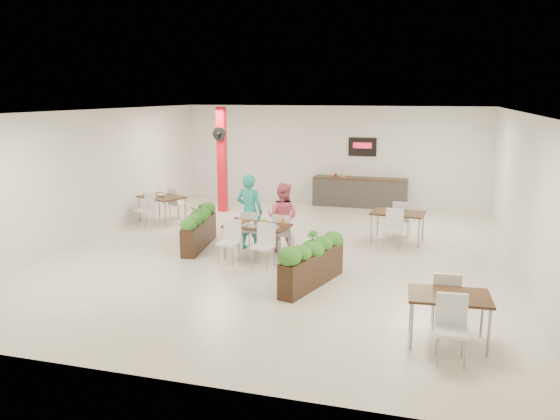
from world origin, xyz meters
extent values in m
plane|color=beige|center=(0.00, 0.00, 0.00)|extent=(12.00, 12.00, 0.00)
cube|color=white|center=(0.00, 6.00, 1.60)|extent=(10.00, 0.10, 3.20)
cube|color=white|center=(0.00, -6.00, 1.60)|extent=(10.00, 0.10, 3.20)
cube|color=white|center=(-5.00, 0.00, 1.60)|extent=(0.10, 12.00, 3.20)
cube|color=white|center=(5.00, 0.00, 1.60)|extent=(0.10, 12.00, 3.20)
cube|color=white|center=(0.00, 0.00, 3.20)|extent=(10.00, 12.00, 0.04)
cube|color=red|center=(-3.00, 3.80, 1.60)|extent=(0.25, 0.25, 3.20)
cylinder|color=black|center=(-3.00, 3.62, 2.40)|extent=(0.40, 0.06, 0.40)
sphere|color=black|center=(-3.00, 3.58, 2.40)|extent=(0.12, 0.12, 0.12)
cube|color=#2E2B29|center=(1.00, 5.65, 0.45)|extent=(3.00, 0.60, 0.90)
cube|color=black|center=(1.00, 5.65, 0.92)|extent=(3.00, 0.62, 0.04)
cube|color=black|center=(1.00, 5.96, 1.90)|extent=(0.90, 0.04, 0.60)
cube|color=#EB1B3D|center=(1.00, 5.93, 1.95)|extent=(0.60, 0.02, 0.18)
imported|color=maroon|center=(0.20, 5.65, 1.04)|extent=(0.09, 0.09, 0.19)
imported|color=gold|center=(0.45, 5.65, 1.02)|extent=(0.13, 0.13, 0.17)
cube|color=black|center=(-0.42, -0.62, 0.73)|extent=(1.48, 0.95, 0.04)
cylinder|color=gray|center=(-1.10, -0.89, 0.35)|extent=(0.04, 0.04, 0.71)
cylinder|color=gray|center=(0.18, -1.03, 0.35)|extent=(0.04, 0.04, 0.71)
cylinder|color=gray|center=(-1.02, -0.21, 0.35)|extent=(0.04, 0.04, 0.71)
cylinder|color=gray|center=(0.25, -0.36, 0.35)|extent=(0.04, 0.04, 0.71)
cube|color=white|center=(-0.75, 0.02, 0.45)|extent=(0.46, 0.46, 0.05)
cube|color=white|center=(-0.77, -0.17, 0.70)|extent=(0.42, 0.09, 0.45)
cylinder|color=gray|center=(-0.56, 0.17, 0.21)|extent=(0.02, 0.02, 0.43)
cylinder|color=gray|center=(-0.90, 0.21, 0.21)|extent=(0.02, 0.02, 0.43)
cylinder|color=gray|center=(-0.60, -0.17, 0.21)|extent=(0.02, 0.02, 0.43)
cylinder|color=gray|center=(-0.94, -0.13, 0.21)|extent=(0.02, 0.02, 0.43)
cube|color=white|center=(0.04, -0.07, 0.45)|extent=(0.46, 0.46, 0.05)
cube|color=white|center=(0.02, -0.26, 0.70)|extent=(0.42, 0.09, 0.45)
cylinder|color=gray|center=(0.23, 0.08, 0.21)|extent=(0.02, 0.02, 0.43)
cylinder|color=gray|center=(-0.11, 0.12, 0.21)|extent=(0.02, 0.02, 0.43)
cylinder|color=gray|center=(0.19, -0.26, 0.21)|extent=(0.02, 0.02, 0.43)
cylinder|color=gray|center=(-0.14, -0.22, 0.21)|extent=(0.02, 0.02, 0.43)
cube|color=white|center=(-0.89, -1.18, 0.45)|extent=(0.46, 0.46, 0.05)
cube|color=white|center=(-0.87, -0.99, 0.70)|extent=(0.42, 0.09, 0.45)
cylinder|color=gray|center=(-1.07, -1.33, 0.21)|extent=(0.02, 0.02, 0.43)
cylinder|color=gray|center=(-0.74, -1.36, 0.21)|extent=(0.02, 0.02, 0.43)
cylinder|color=gray|center=(-1.04, -0.99, 0.21)|extent=(0.02, 0.02, 0.43)
cylinder|color=gray|center=(-0.70, -1.03, 0.21)|extent=(0.02, 0.02, 0.43)
cube|color=white|center=(-0.09, -1.27, 0.45)|extent=(0.46, 0.46, 0.05)
cube|color=white|center=(-0.07, -1.08, 0.70)|extent=(0.42, 0.09, 0.45)
cylinder|color=gray|center=(-0.28, -1.41, 0.21)|extent=(0.02, 0.02, 0.43)
cylinder|color=gray|center=(0.06, -1.45, 0.21)|extent=(0.02, 0.02, 0.43)
cylinder|color=gray|center=(-0.24, -1.08, 0.21)|extent=(0.02, 0.02, 0.43)
cylinder|color=gray|center=(0.10, -1.12, 0.21)|extent=(0.02, 0.02, 0.43)
cube|color=white|center=(-0.78, -0.68, 0.76)|extent=(0.33, 0.33, 0.01)
ellipsoid|color=#A45129|center=(-0.78, -0.68, 0.83)|extent=(0.22, 0.22, 0.13)
cube|color=white|center=(-0.31, -0.52, 0.76)|extent=(0.29, 0.29, 0.01)
ellipsoid|color=orange|center=(-0.31, -0.52, 0.82)|extent=(0.18, 0.18, 0.11)
cube|color=white|center=(-0.04, -0.79, 0.76)|extent=(0.29, 0.29, 0.01)
ellipsoid|color=#4A160E|center=(-0.04, -0.79, 0.81)|extent=(0.16, 0.16, 0.10)
cube|color=white|center=(-0.49, -0.80, 0.76)|extent=(0.20, 0.20, 0.01)
ellipsoid|color=white|center=(-0.49, -0.80, 0.80)|extent=(0.12, 0.12, 0.07)
cylinder|color=#D65F16|center=(0.14, -0.54, 0.82)|extent=(0.07, 0.07, 0.15)
imported|color=brown|center=(-0.96, -0.46, 0.80)|extent=(0.12, 0.12, 0.10)
imported|color=#28B0A5|center=(-0.82, 0.03, 0.89)|extent=(0.69, 0.50, 1.78)
imported|color=pink|center=(-0.02, 0.03, 0.80)|extent=(0.84, 0.69, 1.60)
cube|color=black|center=(-2.02, -0.19, 0.33)|extent=(0.60, 1.98, 0.65)
ellipsoid|color=#1D611B|center=(-1.90, -1.01, 0.77)|extent=(0.40, 0.40, 0.32)
ellipsoid|color=#1D611B|center=(-1.96, -0.60, 0.77)|extent=(0.40, 0.40, 0.32)
ellipsoid|color=#1D611B|center=(-2.02, -0.19, 0.77)|extent=(0.40, 0.40, 0.32)
ellipsoid|color=#1D611B|center=(-2.08, 0.22, 0.77)|extent=(0.40, 0.40, 0.32)
ellipsoid|color=#1D611B|center=(-2.14, 0.63, 0.77)|extent=(0.40, 0.40, 0.32)
imported|color=#1D611B|center=(-2.02, -0.19, 0.86)|extent=(0.38, 0.33, 0.42)
cube|color=black|center=(1.14, -2.07, 0.33)|extent=(0.88, 1.97, 0.65)
ellipsoid|color=#1D611B|center=(0.90, -2.86, 0.77)|extent=(0.40, 0.40, 0.32)
ellipsoid|color=#1D611B|center=(1.02, -2.47, 0.77)|extent=(0.40, 0.40, 0.32)
ellipsoid|color=#1D611B|center=(1.14, -2.07, 0.77)|extent=(0.40, 0.40, 0.32)
ellipsoid|color=#1D611B|center=(1.26, -1.67, 0.77)|extent=(0.40, 0.40, 0.32)
ellipsoid|color=#1D611B|center=(1.38, -1.28, 0.77)|extent=(0.40, 0.40, 0.32)
imported|color=#1D611B|center=(1.14, -2.07, 0.87)|extent=(0.24, 0.24, 0.42)
cube|color=black|center=(-4.10, 1.92, 0.73)|extent=(1.48, 1.25, 0.04)
cylinder|color=gray|center=(-4.76, 1.81, 0.35)|extent=(0.04, 0.04, 0.71)
cylinder|color=gray|center=(-3.71, 1.37, 0.35)|extent=(0.04, 0.04, 0.71)
cylinder|color=gray|center=(-4.49, 2.47, 0.35)|extent=(0.04, 0.04, 0.71)
cylinder|color=gray|center=(-3.44, 2.03, 0.35)|extent=(0.04, 0.04, 0.71)
cube|color=white|center=(-3.87, 2.47, 0.45)|extent=(0.55, 0.55, 0.05)
cube|color=white|center=(-3.94, 2.30, 0.70)|extent=(0.40, 0.20, 0.45)
cylinder|color=gray|center=(-3.65, 2.57, 0.21)|extent=(0.02, 0.02, 0.43)
cylinder|color=gray|center=(-3.96, 2.70, 0.21)|extent=(0.02, 0.02, 0.43)
cylinder|color=gray|center=(-3.78, 2.25, 0.21)|extent=(0.02, 0.02, 0.43)
cylinder|color=gray|center=(-4.09, 2.38, 0.21)|extent=(0.02, 0.02, 0.43)
cube|color=white|center=(-4.33, 1.37, 0.45)|extent=(0.55, 0.55, 0.05)
cube|color=white|center=(-4.26, 1.54, 0.70)|extent=(0.40, 0.20, 0.45)
cylinder|color=gray|center=(-4.55, 1.27, 0.21)|extent=(0.02, 0.02, 0.43)
cylinder|color=gray|center=(-4.24, 1.14, 0.21)|extent=(0.02, 0.02, 0.43)
cylinder|color=gray|center=(-4.42, 1.59, 0.21)|extent=(0.02, 0.02, 0.43)
cylinder|color=gray|center=(-4.11, 1.46, 0.21)|extent=(0.02, 0.02, 0.43)
imported|color=white|center=(-4.10, 1.92, 0.78)|extent=(0.22, 0.22, 0.05)
cube|color=black|center=(2.47, 1.57, 0.73)|extent=(1.34, 0.97, 0.04)
cylinder|color=gray|center=(1.87, 1.28, 0.35)|extent=(0.04, 0.04, 0.71)
cylinder|color=gray|center=(3.00, 1.15, 0.35)|extent=(0.04, 0.04, 0.71)
cylinder|color=gray|center=(1.95, 1.99, 0.35)|extent=(0.04, 0.04, 0.71)
cylinder|color=gray|center=(3.08, 1.86, 0.35)|extent=(0.04, 0.04, 0.71)
cube|color=white|center=(2.54, 2.17, 0.45)|extent=(0.46, 0.46, 0.05)
cube|color=white|center=(2.52, 1.98, 0.70)|extent=(0.42, 0.09, 0.45)
cylinder|color=gray|center=(2.73, 2.32, 0.21)|extent=(0.02, 0.02, 0.43)
cylinder|color=gray|center=(2.39, 2.35, 0.21)|extent=(0.02, 0.02, 0.43)
cylinder|color=gray|center=(2.69, 1.98, 0.21)|extent=(0.02, 0.02, 0.43)
cylinder|color=gray|center=(2.35, 2.02, 0.21)|extent=(0.02, 0.02, 0.43)
cube|color=white|center=(2.41, 0.97, 0.45)|extent=(0.46, 0.46, 0.05)
cube|color=white|center=(2.43, 1.16, 0.70)|extent=(0.42, 0.09, 0.45)
cylinder|color=gray|center=(2.22, 0.82, 0.21)|extent=(0.02, 0.02, 0.43)
cylinder|color=gray|center=(2.56, 0.79, 0.21)|extent=(0.02, 0.02, 0.43)
cylinder|color=gray|center=(2.26, 1.16, 0.21)|extent=(0.02, 0.02, 0.43)
cylinder|color=gray|center=(2.59, 1.12, 0.21)|extent=(0.02, 0.02, 0.43)
imported|color=white|center=(2.47, 1.57, 0.78)|extent=(0.22, 0.22, 0.05)
cube|color=black|center=(3.57, -3.92, 0.73)|extent=(1.20, 0.84, 0.04)
cylinder|color=gray|center=(3.07, -4.27, 0.35)|extent=(0.04, 0.04, 0.71)
cylinder|color=gray|center=(4.11, -4.21, 0.35)|extent=(0.04, 0.04, 0.71)
cylinder|color=gray|center=(3.03, -3.62, 0.35)|extent=(0.04, 0.04, 0.71)
cylinder|color=gray|center=(4.07, -3.56, 0.35)|extent=(0.04, 0.04, 0.71)
cube|color=white|center=(3.53, -3.32, 0.45)|extent=(0.44, 0.44, 0.05)
cube|color=white|center=(3.54, -3.51, 0.70)|extent=(0.42, 0.07, 0.45)
cylinder|color=gray|center=(3.69, -3.14, 0.21)|extent=(0.02, 0.02, 0.43)
cylinder|color=gray|center=(3.35, -3.16, 0.21)|extent=(0.02, 0.02, 0.43)
cylinder|color=gray|center=(3.71, -3.48, 0.21)|extent=(0.02, 0.02, 0.43)
cylinder|color=gray|center=(3.37, -3.50, 0.21)|extent=(0.02, 0.02, 0.43)
cube|color=white|center=(3.60, -4.52, 0.45)|extent=(0.44, 0.44, 0.05)
cube|color=white|center=(3.59, -4.33, 0.70)|extent=(0.42, 0.07, 0.45)
cylinder|color=gray|center=(3.45, -4.70, 0.21)|extent=(0.02, 0.02, 0.43)
cylinder|color=gray|center=(3.78, -4.68, 0.21)|extent=(0.02, 0.02, 0.43)
cylinder|color=gray|center=(3.42, -4.36, 0.21)|extent=(0.02, 0.02, 0.43)
cylinder|color=gray|center=(3.76, -4.34, 0.21)|extent=(0.02, 0.02, 0.43)
camera|label=1|loc=(3.24, -11.71, 3.58)|focal=35.00mm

